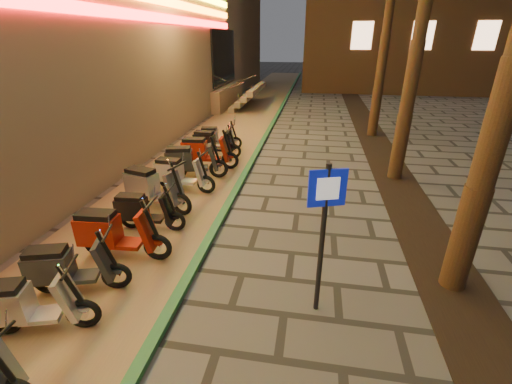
% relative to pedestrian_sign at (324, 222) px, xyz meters
% --- Properties ---
extents(ground, '(120.00, 120.00, 0.00)m').
position_rel_pedestrian_sign_xyz_m(ground, '(-1.32, -1.04, -1.56)').
color(ground, '#474442').
rests_on(ground, ground).
extents(parking_strip, '(3.40, 60.00, 0.01)m').
position_rel_pedestrian_sign_xyz_m(parking_strip, '(-3.92, 8.96, -1.55)').
color(parking_strip, '#8C7251').
rests_on(parking_strip, ground).
extents(green_curb, '(0.18, 60.00, 0.10)m').
position_rel_pedestrian_sign_xyz_m(green_curb, '(-2.22, 8.96, -1.51)').
color(green_curb, '#276A3A').
rests_on(green_curb, ground).
extents(planting_strip, '(1.20, 40.00, 0.02)m').
position_rel_pedestrian_sign_xyz_m(planting_strip, '(2.28, 3.96, -1.55)').
color(planting_strip, black).
rests_on(planting_strip, ground).
extents(pedestrian_sign, '(0.51, 0.20, 2.40)m').
position_rel_pedestrian_sign_xyz_m(pedestrian_sign, '(0.00, 0.00, 0.00)').
color(pedestrian_sign, black).
rests_on(pedestrian_sign, ground).
extents(scooter_4, '(1.58, 0.82, 1.12)m').
position_rel_pedestrian_sign_xyz_m(scooter_4, '(-4.04, -1.15, -1.07)').
color(scooter_4, black).
rests_on(scooter_4, ground).
extents(scooter_5, '(1.58, 0.82, 1.12)m').
position_rel_pedestrian_sign_xyz_m(scooter_5, '(-4.02, -0.28, -1.07)').
color(scooter_5, black).
rests_on(scooter_5, ground).
extents(scooter_6, '(1.77, 0.62, 1.25)m').
position_rel_pedestrian_sign_xyz_m(scooter_6, '(-3.81, 0.76, -1.01)').
color(scooter_6, black).
rests_on(scooter_6, ground).
extents(scooter_7, '(1.51, 0.53, 1.06)m').
position_rel_pedestrian_sign_xyz_m(scooter_7, '(-3.77, 1.84, -1.10)').
color(scooter_7, black).
rests_on(scooter_7, ground).
extents(scooter_8, '(1.83, 0.92, 1.29)m').
position_rel_pedestrian_sign_xyz_m(scooter_8, '(-4.02, 2.85, -0.99)').
color(scooter_8, black).
rests_on(scooter_8, ground).
extents(scooter_9, '(1.67, 0.58, 1.18)m').
position_rel_pedestrian_sign_xyz_m(scooter_9, '(-3.77, 3.95, -1.05)').
color(scooter_9, black).
rests_on(scooter_9, ground).
extents(scooter_10, '(1.81, 0.90, 1.28)m').
position_rel_pedestrian_sign_xyz_m(scooter_10, '(-3.78, 4.86, -1.00)').
color(scooter_10, black).
rests_on(scooter_10, ground).
extents(scooter_11, '(1.82, 0.64, 1.28)m').
position_rel_pedestrian_sign_xyz_m(scooter_11, '(-3.66, 5.82, -1.00)').
color(scooter_11, black).
rests_on(scooter_11, ground).
extents(scooter_12, '(1.68, 0.59, 1.19)m').
position_rel_pedestrian_sign_xyz_m(scooter_12, '(-3.72, 6.96, -1.04)').
color(scooter_12, black).
rests_on(scooter_12, ground).
extents(scooter_13, '(1.55, 0.66, 1.09)m').
position_rel_pedestrian_sign_xyz_m(scooter_13, '(-3.82, 7.88, -1.08)').
color(scooter_13, black).
rests_on(scooter_13, ground).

